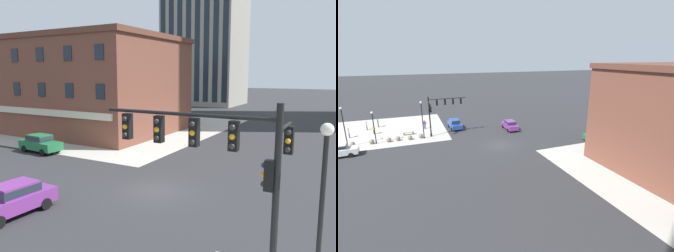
{
  "view_description": "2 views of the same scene",
  "coord_description": "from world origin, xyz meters",
  "views": [
    {
      "loc": [
        10.6,
        -17.4,
        7.34
      ],
      "look_at": [
        0.01,
        1.62,
        3.96
      ],
      "focal_mm": 35.93,
      "sensor_mm": 36.0,
      "label": 1
    },
    {
      "loc": [
        11.78,
        31.63,
        12.64
      ],
      "look_at": [
        -0.03,
        2.74,
        3.66
      ],
      "focal_mm": 25.92,
      "sensor_mm": 36.0,
      "label": 2
    }
  ],
  "objects": [
    {
      "name": "ground_plane",
      "position": [
        0.0,
        0.0,
        0.0
      ],
      "size": [
        320.0,
        320.0,
        0.0
      ],
      "primitive_type": "plane",
      "color": "#2D2D30"
    },
    {
      "name": "sidewalk_far_corner",
      "position": [
        -20.0,
        20.0,
        0.0
      ],
      "size": [
        32.0,
        32.0,
        0.02
      ],
      "primitive_type": "cube",
      "color": "#B7B2A8",
      "rests_on": "ground"
    },
    {
      "name": "traffic_signal_main",
      "position": [
        7.36,
        -7.77,
        4.55
      ],
      "size": [
        6.06,
        2.09,
        6.56
      ],
      "color": "black",
      "rests_on": "ground"
    },
    {
      "name": "street_lamp_corner_near",
      "position": [
        10.0,
        -7.35,
        3.72
      ],
      "size": [
        0.36,
        0.36,
        6.02
      ],
      "color": "black",
      "rests_on": "ground"
    },
    {
      "name": "car_main_southbound_near",
      "position": [
        -15.08,
        3.89,
        0.92
      ],
      "size": [
        4.52,
        2.15,
        1.68
      ],
      "color": "#1E6B3D",
      "rests_on": "ground"
    },
    {
      "name": "car_main_southbound_far",
      "position": [
        -4.63,
        -6.66,
        0.92
      ],
      "size": [
        2.02,
        4.46,
        1.68
      ],
      "color": "#7A3389",
      "rests_on": "ground"
    },
    {
      "name": "storefront_block_near_corner",
      "position": [
        -21.33,
        16.19,
        5.96
      ],
      "size": [
        25.15,
        16.8,
        11.89
      ],
      "color": "brown",
      "rests_on": "ground"
    }
  ]
}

